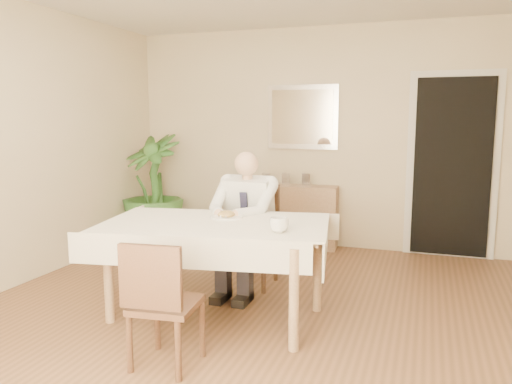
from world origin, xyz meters
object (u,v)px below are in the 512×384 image
(seated_man, at_px, (243,216))
(coffee_mug, at_px, (279,225))
(sideboard, at_px, (298,216))
(chair_near, at_px, (160,299))
(chair_far, at_px, (254,228))
(dining_table, at_px, (216,233))
(potted_palm, at_px, (153,189))

(seated_man, relative_size, coffee_mug, 9.37)
(sideboard, bearing_deg, coffee_mug, -82.24)
(chair_near, distance_m, seated_man, 1.49)
(chair_near, bearing_deg, coffee_mug, 46.76)
(chair_far, height_order, sideboard, chair_far)
(seated_man, distance_m, coffee_mug, 0.95)
(chair_near, bearing_deg, dining_table, 84.84)
(dining_table, relative_size, sideboard, 2.02)
(coffee_mug, height_order, potted_palm, potted_palm)
(seated_man, height_order, coffee_mug, seated_man)
(chair_near, distance_m, sideboard, 3.18)
(sideboard, xyz_separation_m, potted_palm, (-1.75, -0.38, 0.30))
(dining_table, height_order, seated_man, seated_man)
(chair_near, distance_m, potted_palm, 3.28)
(dining_table, distance_m, potted_palm, 2.55)
(seated_man, bearing_deg, dining_table, -90.00)
(dining_table, xyz_separation_m, coffee_mug, (0.55, -0.17, 0.14))
(dining_table, distance_m, chair_near, 0.91)
(dining_table, xyz_separation_m, potted_palm, (-1.68, 1.91, 0.01))
(seated_man, relative_size, sideboard, 1.34)
(chair_near, relative_size, potted_palm, 0.60)
(coffee_mug, relative_size, sideboard, 0.14)
(sideboard, bearing_deg, chair_near, -94.36)
(chair_far, relative_size, sideboard, 0.99)
(chair_far, relative_size, chair_near, 1.13)
(chair_near, bearing_deg, chair_far, 84.32)
(coffee_mug, xyz_separation_m, potted_palm, (-2.24, 2.08, -0.13))
(dining_table, bearing_deg, potted_palm, 121.71)
(dining_table, xyz_separation_m, chair_far, (-0.00, 0.88, -0.15))
(sideboard, bearing_deg, dining_table, -95.13)
(dining_table, distance_m, coffee_mug, 0.60)
(chair_near, relative_size, coffee_mug, 6.13)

